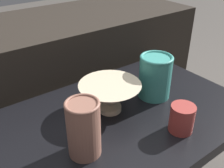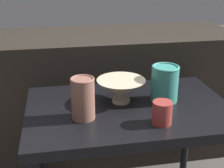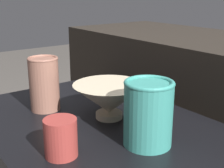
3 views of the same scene
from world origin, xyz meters
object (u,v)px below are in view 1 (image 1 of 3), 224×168
Objects in this scene: cup at (182,118)px; vase_textured_left at (84,128)px; bowl at (110,96)px; vase_colorful_right at (155,76)px.

vase_textured_left is at bearing 161.45° from cup.
vase_textured_left reaches higher than bowl.
vase_colorful_right is (0.34, 0.09, -0.00)m from vase_textured_left.
vase_colorful_right is at bearing 68.85° from cup.
bowl is 0.18m from vase_colorful_right.
vase_textured_left reaches higher than vase_colorful_right.
cup is at bearing -62.56° from bowl.
cup is (0.27, -0.09, -0.04)m from vase_textured_left.
vase_colorful_right is 1.81× the size of cup.
vase_textured_left is 0.35m from vase_colorful_right.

